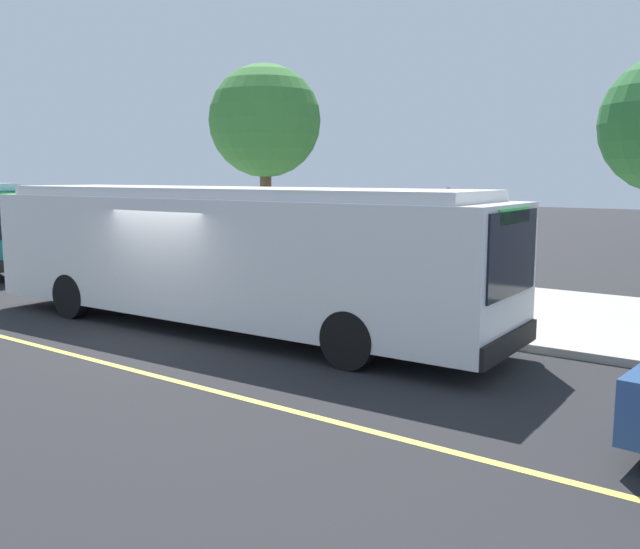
# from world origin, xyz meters

# --- Properties ---
(ground_plane) EXTENTS (120.00, 120.00, 0.00)m
(ground_plane) POSITION_xyz_m (0.00, 0.00, 0.00)
(ground_plane) COLOR #232326
(sidewalk_curb) EXTENTS (44.00, 6.40, 0.15)m
(sidewalk_curb) POSITION_xyz_m (0.00, 6.00, 0.07)
(sidewalk_curb) COLOR #A8A399
(sidewalk_curb) RESTS_ON ground_plane
(lane_stripe_center) EXTENTS (36.00, 0.14, 0.01)m
(lane_stripe_center) POSITION_xyz_m (0.00, -2.20, 0.00)
(lane_stripe_center) COLOR #E0D64C
(lane_stripe_center) RESTS_ON ground_plane
(transit_bus_main) EXTENTS (12.23, 2.96, 2.95)m
(transit_bus_main) POSITION_xyz_m (0.62, 1.01, 1.62)
(transit_bus_main) COLOR white
(transit_bus_main) RESTS_ON ground_plane
(bus_shelter) EXTENTS (2.90, 1.60, 2.48)m
(bus_shelter) POSITION_xyz_m (1.84, 6.27, 1.92)
(bus_shelter) COLOR #333338
(bus_shelter) RESTS_ON sidewalk_curb
(waiting_bench) EXTENTS (1.60, 0.48, 0.95)m
(waiting_bench) POSITION_xyz_m (2.25, 6.41, 0.63)
(waiting_bench) COLOR brown
(waiting_bench) RESTS_ON sidewalk_curb
(route_sign_post) EXTENTS (0.44, 0.08, 2.80)m
(route_sign_post) POSITION_xyz_m (4.43, 3.47, 1.96)
(route_sign_post) COLOR #333338
(route_sign_post) RESTS_ON sidewalk_curb
(street_tree_downstreet) EXTENTS (3.47, 3.47, 6.45)m
(street_tree_downstreet) POSITION_xyz_m (-3.66, 7.28, 4.83)
(street_tree_downstreet) COLOR brown
(street_tree_downstreet) RESTS_ON sidewalk_curb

